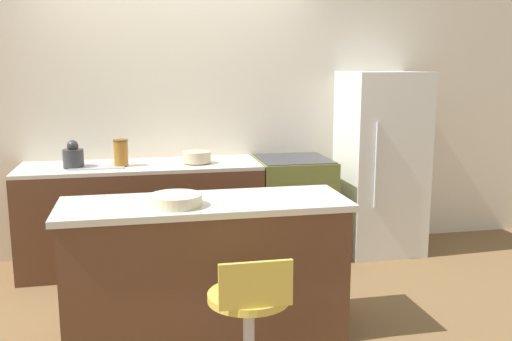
% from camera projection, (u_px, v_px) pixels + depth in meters
% --- Properties ---
extents(ground_plane, '(14.00, 14.00, 0.00)m').
position_uv_depth(ground_plane, '(182.00, 277.00, 4.69)').
color(ground_plane, brown).
extents(wall_back, '(8.00, 0.06, 2.60)m').
position_uv_depth(wall_back, '(172.00, 111.00, 5.13)').
color(wall_back, silver).
rests_on(wall_back, ground_plane).
extents(back_counter, '(2.00, 0.66, 0.90)m').
position_uv_depth(back_counter, '(143.00, 215.00, 4.88)').
color(back_counter, brown).
rests_on(back_counter, ground_plane).
extents(kitchen_island, '(1.79, 0.62, 0.89)m').
position_uv_depth(kitchen_island, '(206.00, 269.00, 3.60)').
color(kitchen_island, brown).
rests_on(kitchen_island, ground_plane).
extents(oven_range, '(0.65, 0.67, 0.90)m').
position_uv_depth(oven_range, '(293.00, 207.00, 5.15)').
color(oven_range, olive).
rests_on(oven_range, ground_plane).
extents(refrigerator, '(0.69, 0.69, 1.65)m').
position_uv_depth(refrigerator, '(380.00, 163.00, 5.24)').
color(refrigerator, silver).
rests_on(refrigerator, ground_plane).
extents(stool_chair, '(0.43, 0.43, 0.79)m').
position_uv_depth(stool_chair, '(250.00, 325.00, 2.94)').
color(stool_chair, '#B7B7BC').
rests_on(stool_chair, ground_plane).
extents(kettle, '(0.17, 0.17, 0.22)m').
position_uv_depth(kettle, '(73.00, 156.00, 4.63)').
color(kettle, '#333338').
rests_on(kettle, back_counter).
extents(mixing_bowl, '(0.23, 0.23, 0.09)m').
position_uv_depth(mixing_bowl, '(197.00, 157.00, 4.84)').
color(mixing_bowl, '#C1B28E').
rests_on(mixing_bowl, back_counter).
extents(canister_jar, '(0.12, 0.12, 0.21)m').
position_uv_depth(canister_jar, '(121.00, 152.00, 4.70)').
color(canister_jar, '#9E6623').
rests_on(canister_jar, back_counter).
extents(fruit_bowl, '(0.31, 0.31, 0.07)m').
position_uv_depth(fruit_bowl, '(176.00, 200.00, 3.39)').
color(fruit_bowl, beige).
rests_on(fruit_bowl, kitchen_island).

